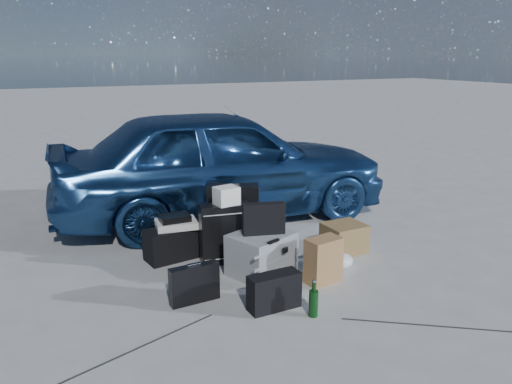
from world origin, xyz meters
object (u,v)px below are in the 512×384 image
at_px(pelican_case, 261,254).
at_px(suitcase_left, 233,217).
at_px(briefcase, 194,284).
at_px(suitcase_right, 226,233).
at_px(car, 221,162).
at_px(cardboard_box, 344,238).
at_px(green_bottle, 314,299).
at_px(duffel_bag, 177,242).

bearing_deg(pelican_case, suitcase_left, 67.64).
distance_m(pelican_case, suitcase_left, 0.73).
distance_m(briefcase, suitcase_right, 0.89).
distance_m(car, briefcase, 2.40).
distance_m(briefcase, cardboard_box, 1.83).
distance_m(suitcase_right, green_bottle, 1.34).
bearing_deg(suitcase_right, briefcase, -120.20).
bearing_deg(cardboard_box, suitcase_left, 148.96).
xyz_separation_m(suitcase_right, duffel_bag, (-0.40, 0.31, -0.14)).
bearing_deg(green_bottle, pelican_case, 90.52).
height_order(briefcase, suitcase_left, suitcase_left).
bearing_deg(duffel_bag, briefcase, -107.77).
height_order(briefcase, green_bottle, briefcase).
relative_size(car, briefcase, 9.75).
bearing_deg(duffel_bag, green_bottle, -77.95).
height_order(briefcase, cardboard_box, briefcase).
xyz_separation_m(car, cardboard_box, (0.69, -1.69, -0.55)).
bearing_deg(green_bottle, suitcase_left, 89.58).
relative_size(pelican_case, duffel_bag, 0.85).
xyz_separation_m(suitcase_left, cardboard_box, (1.01, -0.61, -0.20)).
relative_size(suitcase_left, suitcase_right, 1.17).
distance_m(suitcase_left, green_bottle, 1.63).
distance_m(duffel_bag, green_bottle, 1.74).
relative_size(briefcase, suitcase_right, 0.71).
xyz_separation_m(car, pelican_case, (-0.34, -1.80, -0.51)).
xyz_separation_m(car, suitcase_right, (-0.53, -1.38, -0.41)).
relative_size(suitcase_left, duffel_bag, 1.08).
relative_size(briefcase, suitcase_left, 0.61).
distance_m(cardboard_box, green_bottle, 1.44).
bearing_deg(duffel_bag, suitcase_right, -46.19).
relative_size(pelican_case, cardboard_box, 1.37).
bearing_deg(car, duffel_bag, 143.91).
bearing_deg(suitcase_right, cardboard_box, -4.05).
distance_m(pelican_case, briefcase, 0.81).
distance_m(suitcase_right, duffel_bag, 0.53).
bearing_deg(duffel_bag, suitcase_left, -9.29).
bearing_deg(cardboard_box, suitcase_right, 165.99).
height_order(suitcase_left, duffel_bag, suitcase_left).
bearing_deg(pelican_case, green_bottle, -110.23).
bearing_deg(car, briefcase, 156.99).
bearing_deg(car, suitcase_left, 168.66).
xyz_separation_m(duffel_bag, cardboard_box, (1.63, -0.62, -0.01)).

